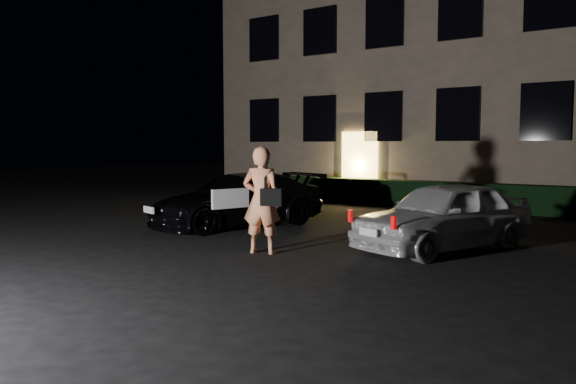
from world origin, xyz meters
The scene contains 6 objects.
ground centered at (0.00, 0.00, 0.00)m, with size 80.00×80.00×0.00m, color black.
building centered at (0.00, 14.99, 6.00)m, with size 20.00×8.11×12.00m.
hedge centered at (0.00, 10.50, 0.42)m, with size 15.00×0.70×0.85m, color black.
sedan centered at (-3.02, 3.69, 0.66)m, with size 3.10×4.89×1.32m.
hatch centered at (2.25, 3.57, 0.67)m, with size 2.87×4.21×1.33m.
man centered at (-0.37, 1.26, 1.00)m, with size 0.92×0.69×1.99m.
Camera 1 is at (6.00, -6.90, 2.01)m, focal length 35.00 mm.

